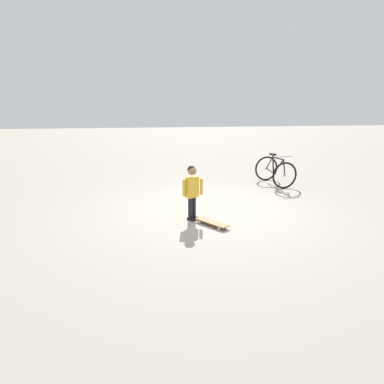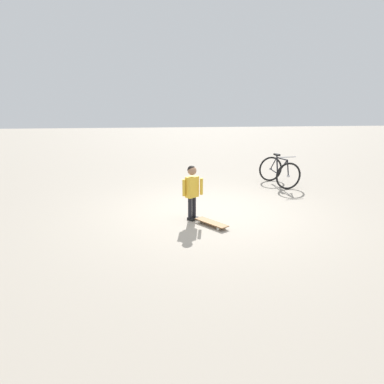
% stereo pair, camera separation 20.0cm
% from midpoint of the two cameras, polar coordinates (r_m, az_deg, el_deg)
% --- Properties ---
extents(ground_plane, '(50.00, 50.00, 0.00)m').
position_cam_midpoint_polar(ground_plane, '(7.22, 2.42, -3.30)').
color(ground_plane, '#9E9384').
extents(child_person, '(0.40, 0.27, 1.06)m').
position_cam_midpoint_polar(child_person, '(6.59, -0.86, 0.89)').
color(child_person, black).
rests_on(child_person, ground).
extents(skateboard, '(0.56, 0.69, 0.07)m').
position_cam_midpoint_polar(skateboard, '(6.43, 2.43, -5.03)').
color(skateboard, olive).
rests_on(skateboard, ground).
extents(bicycle_near, '(0.84, 1.15, 0.85)m').
position_cam_midpoint_polar(bicycle_near, '(9.79, 12.94, 3.40)').
color(bicycle_near, black).
rests_on(bicycle_near, ground).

